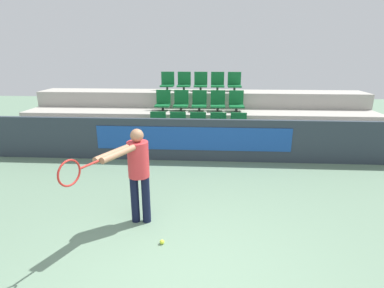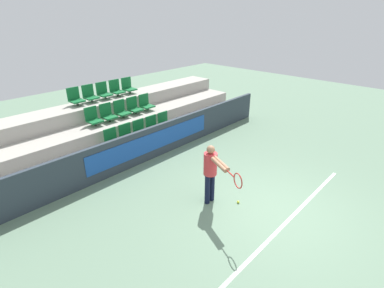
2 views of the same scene
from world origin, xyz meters
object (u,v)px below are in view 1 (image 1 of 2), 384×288
at_px(stadium_chair_12, 201,83).
at_px(stadium_chair_2, 198,126).
at_px(stadium_chair_14, 234,83).
at_px(stadium_chair_8, 218,102).
at_px(stadium_chair_5, 163,102).
at_px(stadium_chair_11, 184,83).
at_px(stadium_chair_0, 158,125).
at_px(tennis_player, 135,168).
at_px(stadium_chair_7, 199,102).
at_px(stadium_chair_1, 178,125).
at_px(stadium_chair_6, 181,102).
at_px(stadium_chair_10, 167,83).
at_px(stadium_chair_3, 218,126).
at_px(stadium_chair_9, 236,103).
at_px(tennis_ball, 162,242).
at_px(stadium_chair_4, 239,126).
at_px(stadium_chair_13, 218,83).

bearing_deg(stadium_chair_12, stadium_chair_2, -90.00).
bearing_deg(stadium_chair_14, stadium_chair_8, -117.97).
distance_m(stadium_chair_5, stadium_chair_11, 1.25).
distance_m(stadium_chair_0, tennis_player, 3.70).
height_order(stadium_chair_2, stadium_chair_7, stadium_chair_7).
height_order(stadium_chair_2, stadium_chair_5, stadium_chair_5).
relative_size(stadium_chair_1, stadium_chair_12, 1.00).
relative_size(stadium_chair_6, stadium_chair_8, 1.00).
height_order(stadium_chair_10, tennis_player, stadium_chair_10).
xyz_separation_m(stadium_chair_8, tennis_player, (-1.32, -4.71, -0.24)).
bearing_deg(stadium_chair_10, stadium_chair_2, -62.03).
height_order(stadium_chair_6, stadium_chair_12, stadium_chair_12).
xyz_separation_m(stadium_chair_2, stadium_chair_11, (-0.54, 2.05, 0.93)).
height_order(stadium_chair_3, tennis_player, tennis_player).
height_order(stadium_chair_5, stadium_chair_9, same).
distance_m(stadium_chair_6, tennis_ball, 5.34).
height_order(stadium_chair_0, stadium_chair_4, same).
xyz_separation_m(stadium_chair_5, tennis_player, (0.31, -4.71, -0.24)).
bearing_deg(stadium_chair_2, stadium_chair_13, 75.13).
bearing_deg(stadium_chair_1, stadium_chair_10, 104.87).
bearing_deg(stadium_chair_9, stadium_chair_4, -90.00).
xyz_separation_m(stadium_chair_5, stadium_chair_9, (2.17, 0.00, 0.00)).
xyz_separation_m(stadium_chair_1, stadium_chair_5, (-0.54, 1.02, 0.47)).
xyz_separation_m(stadium_chair_11, stadium_chair_13, (1.09, 0.00, 0.00)).
height_order(stadium_chair_2, stadium_chair_14, stadium_chair_14).
bearing_deg(stadium_chair_9, stadium_chair_3, -117.97).
xyz_separation_m(stadium_chair_1, stadium_chair_12, (0.54, 2.05, 0.93)).
height_order(stadium_chair_6, stadium_chair_8, same).
xyz_separation_m(stadium_chair_7, stadium_chair_11, (-0.54, 1.02, 0.47)).
bearing_deg(stadium_chair_5, tennis_player, -86.25).
distance_m(stadium_chair_4, stadium_chair_5, 2.45).
distance_m(stadium_chair_6, tennis_player, 4.72).
xyz_separation_m(stadium_chair_5, stadium_chair_6, (0.54, 0.00, 0.00)).
xyz_separation_m(stadium_chair_2, stadium_chair_6, (-0.54, 1.02, 0.47)).
height_order(stadium_chair_1, stadium_chair_4, same).
bearing_deg(tennis_player, stadium_chair_14, 96.44).
bearing_deg(stadium_chair_7, tennis_player, -99.38).
bearing_deg(stadium_chair_12, tennis_ball, -92.96).
xyz_separation_m(stadium_chair_7, tennis_player, (-0.78, -4.71, -0.24)).
height_order(stadium_chair_1, stadium_chair_2, same).
bearing_deg(stadium_chair_2, stadium_chair_5, 136.72).
relative_size(stadium_chair_7, tennis_ball, 8.98).
bearing_deg(stadium_chair_0, stadium_chair_4, 0.00).
height_order(stadium_chair_4, stadium_chair_8, stadium_chair_8).
bearing_deg(stadium_chair_14, tennis_ball, -102.73).
height_order(stadium_chair_10, tennis_ball, stadium_chair_10).
height_order(stadium_chair_0, stadium_chair_6, stadium_chair_6).
xyz_separation_m(stadium_chair_4, tennis_ball, (-1.41, -4.19, -0.68)).
xyz_separation_m(stadium_chair_2, stadium_chair_10, (-1.09, 2.05, 0.93)).
height_order(stadium_chair_8, stadium_chair_13, stadium_chair_13).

